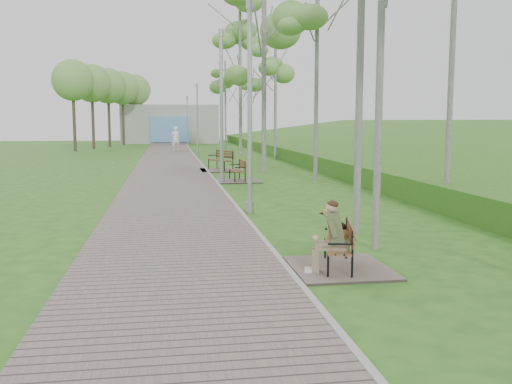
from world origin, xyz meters
TOP-DOWN VIEW (x-y plane):
  - ground at (0.00, 0.00)m, footprint 120.00×120.00m
  - walkway at (-1.75, 21.50)m, footprint 3.50×67.00m
  - kerb at (0.00, 21.50)m, footprint 0.10×67.00m
  - embankment at (12.00, 20.00)m, footprint 14.00×70.00m
  - building_north at (-1.50, 50.97)m, footprint 10.00×5.20m
  - bench_main at (0.77, -1.86)m, footprint 1.56×1.73m
  - bench_second at (0.87, 11.84)m, footprint 1.72×1.91m
  - bench_third at (0.67, 16.77)m, footprint 1.98×2.20m
  - lamp_post_near at (0.22, 3.94)m, footprint 0.21×0.21m
  - lamp_post_second at (0.21, 11.36)m, footprint 0.22×0.22m
  - lamp_post_third at (0.27, 29.57)m, footprint 0.19×0.19m
  - lamp_post_far at (0.07, 42.83)m, footprint 0.18×0.18m
  - pedestrian_near at (-1.19, 34.54)m, footprint 0.82×0.67m
  - birch_mid_b at (3.99, 11.58)m, footprint 2.64×2.64m
  - birch_mid_c at (2.85, 21.82)m, footprint 2.30×2.30m
  - birch_far_a at (4.76, 24.18)m, footprint 2.29×2.29m
  - birch_far_b at (3.07, 27.91)m, footprint 2.79×2.79m
  - birch_distant_a at (2.93, 36.28)m, footprint 2.29×2.29m
  - birch_distant_b at (5.56, 46.26)m, footprint 2.24×2.24m

SIDE VIEW (x-z plane):
  - ground at x=0.00m, z-range 0.00..0.00m
  - embankment at x=12.00m, z-range -0.80..0.80m
  - walkway at x=-1.75m, z-range 0.00..0.04m
  - kerb at x=0.00m, z-range 0.00..0.05m
  - bench_second at x=0.87m, z-range -0.33..0.72m
  - bench_third at x=0.67m, z-range -0.38..0.84m
  - bench_main at x=0.77m, z-range -0.30..1.05m
  - pedestrian_near at x=-1.19m, z-range 0.00..1.94m
  - building_north at x=-1.50m, z-range -0.01..3.99m
  - lamp_post_far at x=0.07m, z-range -0.15..4.46m
  - lamp_post_third at x=0.27m, z-range -0.16..4.77m
  - lamp_post_near at x=0.22m, z-range -0.18..5.24m
  - lamp_post_second at x=0.21m, z-range -0.19..5.63m
  - birch_mid_c at x=2.85m, z-range 1.97..8.87m
  - birch_distant_b at x=5.56m, z-range 1.98..8.95m
  - birch_far_a at x=4.76m, z-range 2.05..9.22m
  - birch_distant_a at x=2.93m, z-range 2.13..9.62m
  - birch_mid_b at x=3.99m, z-range 2.41..10.84m
  - birch_far_b at x=3.07m, z-range 3.12..14.06m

